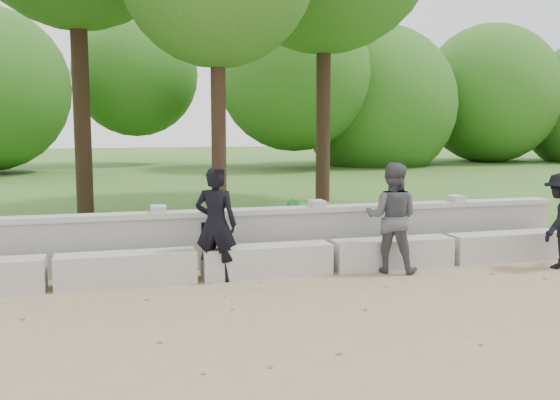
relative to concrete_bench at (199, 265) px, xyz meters
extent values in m
plane|color=#9C815F|center=(0.00, -1.90, -0.22)|extent=(80.00, 80.00, 0.00)
cube|color=#375F1F|center=(0.00, 12.10, -0.10)|extent=(40.00, 22.00, 0.25)
cube|color=beige|center=(-1.00, 0.00, 0.00)|extent=(1.90, 0.45, 0.45)
cube|color=beige|center=(1.00, 0.00, 0.00)|extent=(1.90, 0.45, 0.45)
cube|color=beige|center=(3.00, 0.00, 0.00)|extent=(1.90, 0.45, 0.45)
cube|color=beige|center=(5.00, 0.00, 0.00)|extent=(1.90, 0.45, 0.45)
cube|color=#B4B1AA|center=(0.00, 0.70, 0.18)|extent=(12.50, 0.25, 0.82)
cube|color=beige|center=(0.00, 0.70, 0.64)|extent=(12.50, 0.35, 0.08)
cube|color=black|center=(0.30, 0.56, 0.40)|extent=(0.36, 0.02, 0.24)
imported|color=black|center=(0.23, -0.10, 0.59)|extent=(0.70, 0.60, 1.63)
cube|color=black|center=(0.23, -0.43, 1.35)|extent=(0.14, 0.08, 0.07)
imported|color=#46474C|center=(2.87, -0.24, 0.60)|extent=(1.01, 0.95, 1.65)
cylinder|color=#382619|center=(-1.74, 5.58, 2.72)|extent=(0.36, 0.36, 5.39)
cylinder|color=#382619|center=(0.73, 2.49, 2.02)|extent=(0.27, 0.27, 3.98)
cylinder|color=#382619|center=(4.04, 6.31, 2.69)|extent=(0.36, 0.36, 5.34)
imported|color=#2C8331|center=(1.91, 1.80, 0.34)|extent=(0.36, 0.41, 0.64)
imported|color=#2C8331|center=(1.59, 1.40, 0.30)|extent=(0.64, 0.62, 0.54)
camera|label=1|loc=(-1.17, -8.68, 2.00)|focal=40.00mm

